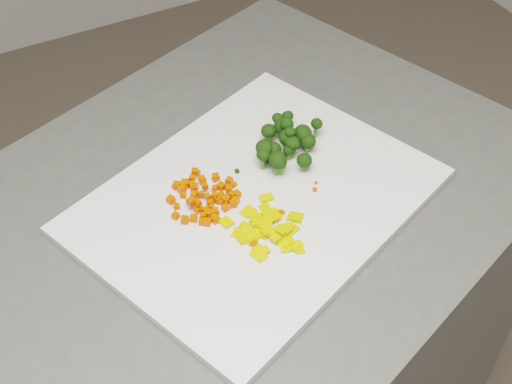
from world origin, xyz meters
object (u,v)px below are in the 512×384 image
carrot_pile (200,191)px  broccoli_pile (286,132)px  pepper_pile (267,226)px  cutting_board (256,200)px

carrot_pile → broccoli_pile: broccoli_pile is taller
pepper_pile → broccoli_pile: 0.16m
pepper_pile → broccoli_pile: bearing=52.5°
pepper_pile → broccoli_pile: (0.10, 0.13, 0.02)m
broccoli_pile → pepper_pile: bearing=-127.5°
cutting_board → pepper_pile: size_ratio=3.88×
pepper_pile → cutting_board: bearing=76.2°
carrot_pile → broccoli_pile: bearing=13.8°
carrot_pile → broccoli_pile: size_ratio=0.83×
cutting_board → broccoli_pile: broccoli_pile is taller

